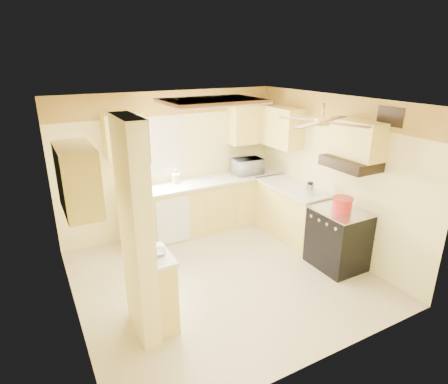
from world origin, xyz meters
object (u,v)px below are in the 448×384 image
stove (338,238)px  microwave (248,166)px  dutch_oven (342,204)px  bowl (158,252)px  kettle (310,189)px

stove → microwave: bearing=97.5°
microwave → dutch_oven: bearing=101.8°
stove → dutch_oven: dutch_oven is taller
stove → bowl: bearing=179.8°
stove → kettle: size_ratio=4.37×
kettle → bowl: bearing=-166.2°
dutch_oven → kettle: size_ratio=1.43×
microwave → bowl: size_ratio=2.80×
dutch_oven → stove: bearing=173.0°
stove → bowl: size_ratio=4.80×
stove → bowl: bowl is taller
dutch_oven → bowl: bearing=179.8°
microwave → bowl: (-2.51, -2.13, -0.12)m
kettle → stove: bearing=-89.4°
microwave → bowl: microwave is taller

